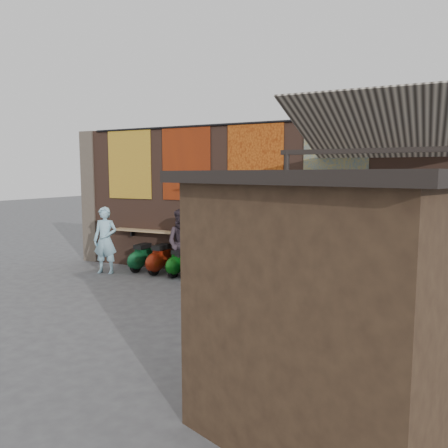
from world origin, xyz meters
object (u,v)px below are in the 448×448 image
object	(u,v)px
scooter_stool_7	(286,273)
shopper_grey	(389,285)
scooter_stool_1	(159,259)
diner_left	(105,240)
scooter_stool_2	(178,263)
scooter_stool_4	(216,264)
scooter_stool_8	(310,275)
shopper_tan	(375,283)
scooter_stool_9	(338,276)
shopper_navy	(375,278)
market_stall	(327,314)
shelf_box	(207,230)
scooter_stool_0	(141,258)
scooter_stool_3	(195,265)
scooter_stool_6	(260,271)
scooter_stool_5	(241,266)
diner_right	(183,244)

from	to	relation	value
scooter_stool_7	shopper_grey	world-z (taller)	shopper_grey
scooter_stool_1	diner_left	world-z (taller)	diner_left
scooter_stool_2	scooter_stool_4	distance (m)	1.12
scooter_stool_8	shopper_tan	xyz separation A→B (m)	(1.64, -1.78, 0.40)
scooter_stool_2	scooter_stool_9	size ratio (longest dim) A/B	0.87
scooter_stool_2	shopper_navy	world-z (taller)	shopper_navy
scooter_stool_1	shopper_tan	bearing A→B (deg)	-17.13
shopper_navy	market_stall	size ratio (longest dim) A/B	0.68
shelf_box	market_stall	bearing A→B (deg)	-52.66
scooter_stool_1	shopper_grey	world-z (taller)	shopper_grey
scooter_stool_0	shopper_navy	distance (m)	6.77
scooter_stool_3	scooter_stool_8	distance (m)	3.03
market_stall	scooter_stool_2	bearing A→B (deg)	152.91
scooter_stool_9	shopper_navy	bearing A→B (deg)	-62.04
shelf_box	scooter_stool_6	distance (m)	1.87
shopper_navy	shopper_tan	xyz separation A→B (m)	(-0.01, 0.09, -0.11)
scooter_stool_3	shopper_navy	xyz separation A→B (m)	(4.67, -1.85, 0.55)
scooter_stool_2	scooter_stool_5	distance (m)	1.78
scooter_stool_6	diner_right	distance (m)	2.15
scooter_stool_5	scooter_stool_8	world-z (taller)	scooter_stool_5
market_stall	scooter_stool_8	bearing A→B (deg)	125.78
scooter_stool_5	shopper_tan	world-z (taller)	shopper_tan
scooter_stool_2	scooter_stool_5	xyz separation A→B (m)	(1.78, 0.08, 0.05)
scooter_stool_3	diner_left	size ratio (longest dim) A/B	0.39
shelf_box	scooter_stool_7	distance (m)	2.46
scooter_stool_0	market_stall	size ratio (longest dim) A/B	0.30
scooter_stool_0	scooter_stool_7	distance (m)	4.24
scooter_stool_0	shopper_tan	xyz separation A→B (m)	(6.46, -1.84, 0.41)
scooter_stool_0	scooter_stool_6	world-z (taller)	scooter_stool_0
scooter_stool_5	scooter_stool_6	world-z (taller)	scooter_stool_5
diner_right	scooter_stool_5	bearing A→B (deg)	-4.66
scooter_stool_4	scooter_stool_5	distance (m)	0.67
scooter_stool_6	scooter_stool_9	xyz separation A→B (m)	(1.88, 0.02, 0.05)
shopper_grey	scooter_stool_8	bearing A→B (deg)	-51.77
scooter_stool_1	scooter_stool_7	xyz separation A→B (m)	(3.59, 0.06, -0.03)
scooter_stool_6	scooter_stool_0	bearing A→B (deg)	179.35
scooter_stool_2	scooter_stool_9	world-z (taller)	scooter_stool_9
scooter_stool_6	market_stall	distance (m)	6.28
scooter_stool_0	diner_right	bearing A→B (deg)	-8.39
diner_right	scooter_stool_1	bearing A→B (deg)	156.07
scooter_stool_7	scooter_stool_8	bearing A→B (deg)	-6.97
shelf_box	scooter_stool_8	bearing A→B (deg)	-6.52
shopper_tan	shopper_grey	bearing A→B (deg)	-120.04
shelf_box	shopper_navy	distance (m)	5.03
shelf_box	scooter_stool_4	xyz separation A→B (m)	(0.43, -0.30, -0.82)
scooter_stool_1	shopper_navy	world-z (taller)	shopper_navy
scooter_stool_1	scooter_stool_2	world-z (taller)	scooter_stool_1
scooter_stool_5	scooter_stool_2	bearing A→B (deg)	-177.52
scooter_stool_4	shopper_tan	world-z (taller)	shopper_tan
scooter_stool_4	shopper_tan	distance (m)	4.48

